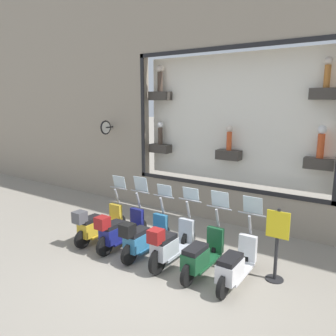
{
  "coord_description": "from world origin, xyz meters",
  "views": [
    {
      "loc": [
        -5.26,
        -3.88,
        3.55
      ],
      "look_at": [
        1.85,
        0.91,
        1.82
      ],
      "focal_mm": 35.0,
      "sensor_mm": 36.0,
      "label": 1
    }
  ],
  "objects": [
    {
      "name": "ground_plane",
      "position": [
        0.0,
        0.0,
        0.0
      ],
      "size": [
        120.0,
        120.0,
        0.0
      ],
      "primitive_type": "plane",
      "color": "gray"
    },
    {
      "name": "scooter_navy_4",
      "position": [
        0.34,
        1.35,
        0.47
      ],
      "size": [
        1.8,
        0.6,
        1.65
      ],
      "color": "black",
      "rests_on": "ground_plane"
    },
    {
      "name": "shop_sign_post",
      "position": [
        0.99,
        -2.28,
        0.81
      ],
      "size": [
        0.36,
        0.45,
        1.52
      ],
      "color": "#232326",
      "rests_on": "ground_plane"
    },
    {
      "name": "scooter_green_1",
      "position": [
        0.39,
        -0.92,
        0.42
      ],
      "size": [
        1.79,
        0.61,
        1.61
      ],
      "color": "black",
      "rests_on": "ground_plane"
    },
    {
      "name": "scooter_silver_2",
      "position": [
        0.34,
        -0.16,
        0.48
      ],
      "size": [
        1.81,
        0.61,
        1.58
      ],
      "color": "black",
      "rests_on": "ground_plane"
    },
    {
      "name": "building_facade",
      "position": [
        3.6,
        0.0,
        5.45
      ],
      "size": [
        1.17,
        36.0,
        10.64
      ],
      "color": "gray",
      "rests_on": "ground_plane"
    },
    {
      "name": "scooter_white_0",
      "position": [
        0.39,
        -1.67,
        0.41
      ],
      "size": [
        1.79,
        0.6,
        1.61
      ],
      "color": "black",
      "rests_on": "ground_plane"
    },
    {
      "name": "scooter_teal_3",
      "position": [
        0.33,
        0.59,
        0.46
      ],
      "size": [
        1.8,
        0.6,
        1.54
      ],
      "color": "black",
      "rests_on": "ground_plane"
    },
    {
      "name": "scooter_yellow_5",
      "position": [
        0.33,
        2.1,
        0.46
      ],
      "size": [
        1.79,
        0.61,
        1.58
      ],
      "color": "black",
      "rests_on": "ground_plane"
    }
  ]
}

